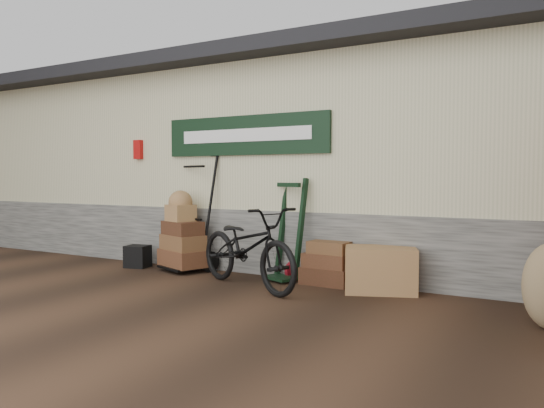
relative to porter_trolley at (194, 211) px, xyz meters
The scene contains 8 objects.
ground 1.64m from the porter_trolley, 37.50° to the right, with size 80.00×80.00×0.00m, color black.
station_building 2.31m from the porter_trolley, 59.69° to the left, with size 14.40×4.10×3.20m.
porter_trolley is the anchor object (origin of this frame).
green_barrow 1.58m from the porter_trolley, ahead, with size 0.49×0.41×1.35m, color black, non-canonical shape.
suitcase_stack 2.21m from the porter_trolley, ahead, with size 0.63×0.40×0.56m, color #3D2613, non-canonical shape.
wicker_hamper 2.92m from the porter_trolley, ahead, with size 0.82×0.54×0.54m, color olive.
black_trunk 1.15m from the porter_trolley, 163.55° to the right, with size 0.33×0.28×0.33m, color black.
bicycle 1.54m from the porter_trolley, 26.72° to the right, with size 1.93×0.67×1.12m, color black.
Camera 1 is at (3.71, -5.32, 1.38)m, focal length 35.00 mm.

